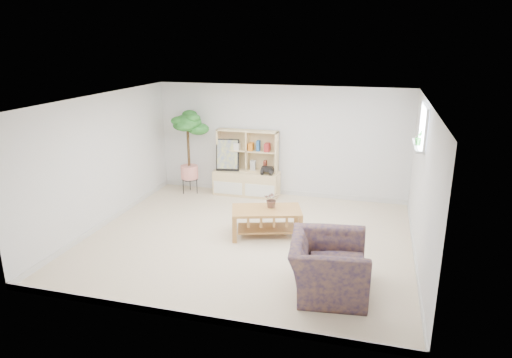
% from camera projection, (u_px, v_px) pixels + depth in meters
% --- Properties ---
extents(floor, '(5.50, 5.00, 0.01)m').
position_uv_depth(floor, '(248.00, 239.00, 7.91)').
color(floor, beige).
rests_on(floor, ground).
extents(ceiling, '(5.50, 5.00, 0.01)m').
position_uv_depth(ceiling, '(248.00, 100.00, 7.21)').
color(ceiling, white).
rests_on(ceiling, walls).
extents(walls, '(5.51, 5.01, 2.40)m').
position_uv_depth(walls, '(248.00, 172.00, 7.56)').
color(walls, silver).
rests_on(walls, floor).
extents(baseboard, '(5.50, 5.00, 0.10)m').
position_uv_depth(baseboard, '(248.00, 236.00, 7.90)').
color(baseboard, silver).
rests_on(baseboard, floor).
extents(window, '(0.10, 0.98, 0.68)m').
position_uv_depth(window, '(424.00, 126.00, 7.19)').
color(window, silver).
rests_on(window, walls).
extents(window_sill, '(0.14, 1.00, 0.04)m').
position_uv_depth(window_sill, '(418.00, 146.00, 7.30)').
color(window_sill, silver).
rests_on(window_sill, walls).
extents(storage_unit, '(1.44, 0.49, 1.44)m').
position_uv_depth(storage_unit, '(246.00, 163.00, 9.94)').
color(storage_unit, '#E0BD7F').
rests_on(storage_unit, floor).
extents(poster, '(0.52, 0.20, 0.70)m').
position_uv_depth(poster, '(228.00, 155.00, 9.96)').
color(poster, '#FFF23D').
rests_on(poster, storage_unit).
extents(toy_truck, '(0.35, 0.25, 0.18)m').
position_uv_depth(toy_truck, '(267.00, 170.00, 9.76)').
color(toy_truck, black).
rests_on(toy_truck, storage_unit).
extents(coffee_table, '(1.33, 0.98, 0.49)m').
position_uv_depth(coffee_table, '(266.00, 222.00, 7.99)').
color(coffee_table, '#AF7C37').
rests_on(coffee_table, floor).
extents(table_plant, '(0.29, 0.26, 0.30)m').
position_uv_depth(table_plant, '(272.00, 199.00, 7.96)').
color(table_plant, '#185E18').
rests_on(table_plant, coffee_table).
extents(floor_tree, '(0.75, 0.75, 1.84)m').
position_uv_depth(floor_tree, '(189.00, 153.00, 10.03)').
color(floor_tree, '#1D6620').
rests_on(floor_tree, floor).
extents(armchair, '(1.14, 1.28, 0.87)m').
position_uv_depth(armchair, '(328.00, 262.00, 6.15)').
color(armchair, '#151643').
rests_on(armchair, floor).
extents(sill_plant, '(0.17, 0.16, 0.25)m').
position_uv_depth(sill_plant, '(419.00, 137.00, 7.23)').
color(sill_plant, '#1D6620').
rests_on(sill_plant, window_sill).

